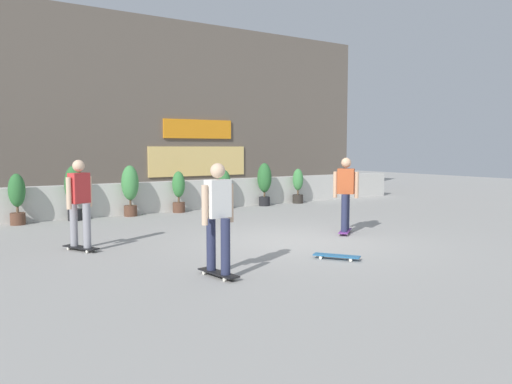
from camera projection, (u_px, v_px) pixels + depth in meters
ground_plane at (296, 241)px, 10.63m from camera, size 48.00×48.00×0.00m
planter_wall at (174, 196)px, 15.56m from camera, size 18.00×0.40×0.90m
building_backdrop at (126, 111)px, 18.63m from camera, size 20.00×2.08×6.50m
potted_plant_0 at (17, 197)px, 12.72m from camera, size 0.40×0.40×1.28m
potted_plant_1 at (74, 189)px, 13.47m from camera, size 0.49×0.49×1.45m
potted_plant_2 at (130, 187)px, 14.31m from camera, size 0.48×0.48×1.42m
potted_plant_3 at (179, 190)px, 15.15m from camera, size 0.38×0.38×1.22m
potted_plant_4 at (225, 188)px, 16.02m from camera, size 0.37×0.37×1.21m
potted_plant_5 at (264, 181)px, 16.84m from camera, size 0.47×0.47×1.41m
potted_plant_6 at (298, 185)px, 17.63m from camera, size 0.36×0.36×1.19m
skater_by_wall_left at (80, 201)px, 9.50m from camera, size 0.52×0.81×1.70m
skater_mid_plaza at (346, 192)px, 11.38m from camera, size 0.75×0.66×1.70m
skater_by_wall_right at (218, 214)px, 7.56m from camera, size 0.56×0.82×1.70m
skateboard_near_camera at (337, 256)px, 8.83m from camera, size 0.62×0.77×0.08m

